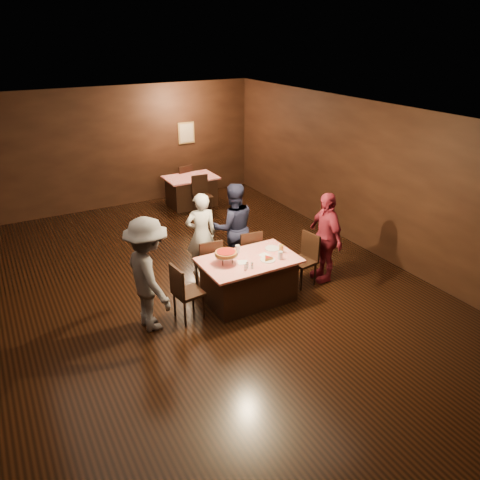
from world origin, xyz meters
name	(u,v)px	position (x,y,z in m)	size (l,w,h in m)	color
room	(181,175)	(0.00, 0.01, 2.14)	(10.00, 10.04, 3.02)	black
main_table	(249,280)	(0.84, -0.71, 0.39)	(1.60, 1.00, 0.77)	red
back_table	(191,191)	(1.89, 4.07, 0.39)	(1.30, 0.90, 0.77)	red
chair_far_left	(208,262)	(0.44, 0.04, 0.47)	(0.42, 0.42, 0.95)	black
chair_far_right	(247,253)	(1.24, 0.04, 0.47)	(0.42, 0.42, 0.95)	black
chair_end_left	(188,291)	(-0.26, -0.71, 0.47)	(0.42, 0.42, 0.95)	black
chair_end_right	(302,260)	(1.94, -0.71, 0.47)	(0.42, 0.42, 0.95)	black
chair_back_near	(203,196)	(1.89, 3.37, 0.47)	(0.42, 0.42, 0.95)	black
chair_back_far	(182,182)	(1.89, 4.67, 0.47)	(0.42, 0.42, 0.95)	black
diner_white_jacket	(201,234)	(0.56, 0.55, 0.79)	(0.58, 0.38, 1.59)	silver
diner_navy_hoodie	(233,227)	(1.17, 0.43, 0.85)	(0.83, 0.65, 1.71)	#171A33
diner_grey_knit	(149,275)	(-0.85, -0.65, 0.90)	(1.16, 0.67, 1.80)	#5A5B60
diner_red_shirt	(325,237)	(2.42, -0.72, 0.83)	(0.98, 0.41, 1.67)	maroon
pizza_stand	(226,253)	(0.44, -0.66, 0.95)	(0.38, 0.38, 0.22)	black
plate_with_slice	(268,259)	(1.09, -0.89, 0.80)	(0.25, 0.25, 0.06)	white
plate_empty	(272,248)	(1.39, -0.56, 0.78)	(0.25, 0.25, 0.01)	white
glass_front_right	(280,255)	(1.29, -0.96, 0.84)	(0.08, 0.08, 0.14)	silver
glass_amber	(281,249)	(1.44, -0.76, 0.84)	(0.08, 0.08, 0.14)	#BF7F26
glass_back	(238,249)	(0.79, -0.41, 0.84)	(0.08, 0.08, 0.14)	silver
condiments	(248,266)	(0.66, -0.99, 0.82)	(0.17, 0.10, 0.09)	silver
napkin_center	(264,255)	(1.14, -0.71, 0.77)	(0.16, 0.16, 0.01)	white
napkin_left	(243,262)	(0.69, -0.76, 0.77)	(0.16, 0.16, 0.01)	white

